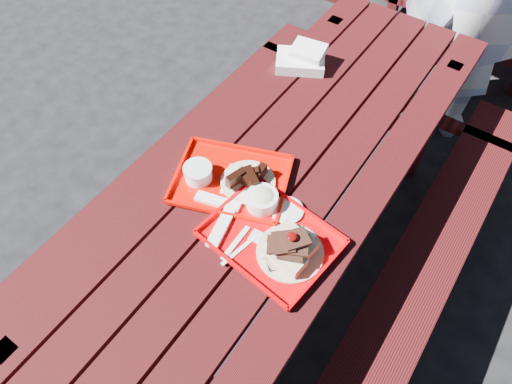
# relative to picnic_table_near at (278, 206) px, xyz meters

# --- Properties ---
(ground) EXTENTS (60.00, 60.00, 0.00)m
(ground) POSITION_rel_picnic_table_near_xyz_m (0.00, 0.00, -0.56)
(ground) COLOR black
(ground) RESTS_ON ground
(picnic_table_near) EXTENTS (1.41, 2.40, 0.75)m
(picnic_table_near) POSITION_rel_picnic_table_near_xyz_m (0.00, 0.00, 0.00)
(picnic_table_near) COLOR #3F0C0E
(picnic_table_near) RESTS_ON ground
(near_tray) EXTENTS (0.44, 0.36, 0.13)m
(near_tray) POSITION_rel_picnic_table_near_xyz_m (0.12, -0.22, 0.22)
(near_tray) COLOR #DD0006
(near_tray) RESTS_ON picnic_table_near
(far_tray) EXTENTS (0.48, 0.43, 0.07)m
(far_tray) POSITION_rel_picnic_table_near_xyz_m (-0.13, -0.13, 0.21)
(far_tray) COLOR #DB0900
(far_tray) RESTS_ON picnic_table_near
(white_cloth) EXTENTS (0.25, 0.23, 0.08)m
(white_cloth) POSITION_rel_picnic_table_near_xyz_m (-0.26, 0.58, 0.23)
(white_cloth) COLOR white
(white_cloth) RESTS_ON picnic_table_near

